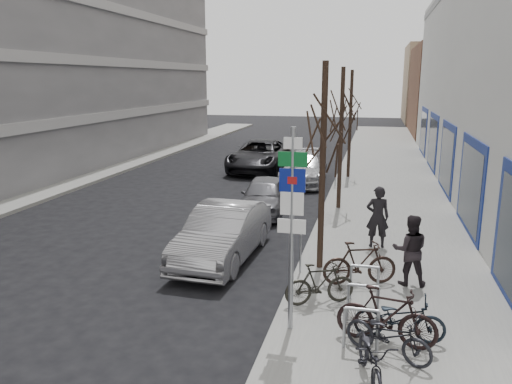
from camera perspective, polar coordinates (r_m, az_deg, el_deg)
The scene contains 25 objects.
ground at distance 11.13m, azimuth -8.77°, elevation -14.42°, with size 120.00×120.00×0.00m, color black.
sidewalk_east at distance 19.77m, azimuth 14.87°, elevation -2.24°, with size 5.00×70.00×0.15m, color slate.
sidewalk_west at distance 24.73m, azimuth -23.85°, elevation 0.07°, with size 3.00×70.00×0.15m, color slate.
brick_building_far at distance 49.97m, azimuth 24.46°, elevation 10.47°, with size 12.00×14.00×8.00m, color brown.
tan_building_far at distance 64.84m, azimuth 22.51°, elevation 11.36°, with size 13.00×12.00×9.00m, color #937A5B.
highway_sign_pole at distance 9.58m, azimuth 4.12°, elevation -2.99°, with size 0.55×0.10×4.20m.
bike_rack at distance 10.67m, azimuth 12.12°, elevation -11.87°, with size 0.66×2.26×0.83m.
tree_near at distance 12.72m, azimuth 7.78°, elevation 8.37°, with size 1.80×1.80×5.50m.
tree_mid at distance 19.18m, azimuth 9.81°, elevation 9.76°, with size 1.80×1.80×5.50m.
tree_far at distance 25.67m, azimuth 10.82°, elevation 10.45°, with size 1.80×1.80×5.50m.
meter_front at distance 12.92m, azimuth 5.13°, elevation -5.96°, with size 0.10×0.08×1.27m.
meter_mid at distance 18.18m, azimuth 7.69°, elevation -0.49°, with size 0.10×0.08×1.27m.
meter_back at distance 23.55m, azimuth 9.09°, elevation 2.51°, with size 0.10×0.08×1.27m.
bike_near_left at distance 8.75m, azimuth 13.03°, elevation -17.63°, with size 0.52×1.72×1.05m, color black.
bike_near_right at distance 9.93m, azimuth 14.69°, elevation -13.51°, with size 0.57×1.91×1.16m, color black.
bike_mid_curb at distance 10.16m, azimuth 16.09°, elevation -13.31°, with size 0.52×1.72×1.05m, color black.
bike_mid_inner at distance 11.31m, azimuth 7.30°, elevation -10.31°, with size 0.48×1.62×0.98m, color black.
bike_far_curb at distance 9.55m, azimuth 14.91°, elevation -15.15°, with size 0.50×1.64×1.00m, color black.
bike_far_inner at distance 12.47m, azimuth 11.77°, elevation -7.90°, with size 0.55×1.84×1.12m, color black.
parked_car_front at distance 14.25m, azimuth -3.79°, elevation -4.70°, with size 1.65×4.74×1.56m, color #96959A.
parked_car_mid at distance 19.15m, azimuth 0.99°, elevation -0.39°, with size 1.63×4.06×1.38m, color #55555B.
parked_car_back at distance 24.92m, azimuth 5.52°, elevation 2.78°, with size 2.09×5.14×1.49m, color #ABAAAF.
lane_car at distance 28.16m, azimuth 0.42°, elevation 4.20°, with size 2.81×6.09×1.69m, color black.
pedestrian_near at distance 15.20m, azimuth 13.72°, elevation -2.77°, with size 0.68×0.44×1.85m, color black.
pedestrian_far at distance 12.68m, azimuth 17.20°, elevation -6.30°, with size 0.65×0.44×1.77m, color black.
Camera 1 is at (3.88, -9.12, 5.06)m, focal length 35.00 mm.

